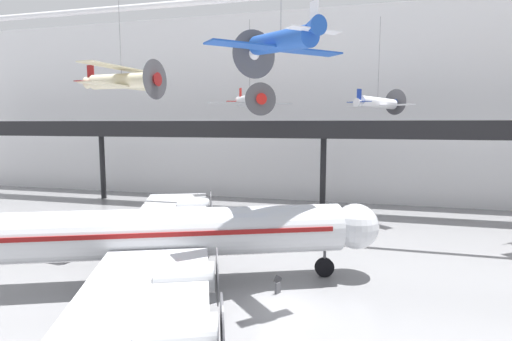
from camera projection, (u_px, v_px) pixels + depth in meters
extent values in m
plane|color=gray|center=(279.00, 305.00, 22.95)|extent=(260.00, 260.00, 0.00)
cube|color=white|center=(329.00, 107.00, 53.39)|extent=(140.00, 3.00, 25.14)
cube|color=black|center=(323.00, 134.00, 46.04)|extent=(110.00, 3.20, 0.90)
cube|color=black|center=(322.00, 126.00, 44.44)|extent=(110.00, 0.12, 1.10)
cylinder|color=black|center=(103.00, 167.00, 55.19)|extent=(0.70, 0.70, 8.72)
cylinder|color=black|center=(323.00, 174.00, 47.53)|extent=(0.70, 0.70, 8.72)
cylinder|color=silver|center=(147.00, 234.00, 25.39)|extent=(24.55, 12.48, 3.16)
sphere|color=silver|center=(356.00, 226.00, 27.17)|extent=(3.10, 3.10, 3.10)
cube|color=maroon|center=(147.00, 229.00, 25.35)|extent=(22.95, 11.87, 0.28)
cube|color=silver|center=(173.00, 211.00, 35.08)|extent=(11.54, 17.16, 0.28)
cube|color=silver|center=(136.00, 315.00, 16.08)|extent=(11.54, 17.16, 0.28)
cylinder|color=silver|center=(192.00, 220.00, 31.81)|extent=(3.29, 2.52, 1.52)
cylinder|color=#4C4C51|center=(212.00, 219.00, 32.02)|extent=(1.15, 2.69, 2.88)
cylinder|color=silver|center=(193.00, 206.00, 37.21)|extent=(3.29, 2.52, 1.52)
cylinder|color=#4C4C51|center=(211.00, 205.00, 37.42)|extent=(1.15, 2.69, 2.88)
cylinder|color=silver|center=(185.00, 278.00, 19.80)|extent=(3.29, 2.52, 1.52)
cylinder|color=#4C4C51|center=(217.00, 276.00, 20.00)|extent=(1.15, 2.69, 2.88)
cylinder|color=silver|center=(178.00, 336.00, 14.39)|extent=(3.29, 2.52, 1.52)
cylinder|color=#4C4C51|center=(222.00, 333.00, 14.60)|extent=(1.15, 2.69, 2.88)
cylinder|color=#4C4C51|center=(325.00, 259.00, 27.15)|extent=(0.20, 0.20, 1.21)
cylinder|color=black|center=(324.00, 267.00, 27.23)|extent=(1.35, 0.84, 1.30)
cylinder|color=#4C4C51|center=(157.00, 254.00, 28.17)|extent=(0.20, 0.20, 1.21)
cylinder|color=black|center=(157.00, 262.00, 28.24)|extent=(1.35, 0.84, 1.30)
cylinder|color=#4C4C51|center=(147.00, 282.00, 23.19)|extent=(0.20, 0.20, 1.21)
cylinder|color=black|center=(147.00, 292.00, 23.26)|extent=(1.35, 0.84, 1.30)
cylinder|color=silver|center=(378.00, 103.00, 42.26)|extent=(4.30, 4.63, 1.33)
cone|color=navy|center=(394.00, 102.00, 43.74)|extent=(1.30, 1.29, 0.97)
cylinder|color=#4C4C51|center=(395.00, 102.00, 43.84)|extent=(2.12, 1.90, 2.80)
cone|color=silver|center=(361.00, 103.00, 40.88)|extent=(1.64, 1.68, 0.98)
cube|color=silver|center=(379.00, 106.00, 42.47)|extent=(6.71, 6.18, 0.10)
cube|color=navy|center=(359.00, 95.00, 40.62)|extent=(0.47, 0.51, 1.29)
cube|color=navy|center=(359.00, 102.00, 40.70)|extent=(2.51, 2.34, 0.06)
cylinder|color=slate|center=(379.00, 57.00, 41.71)|extent=(0.04, 0.04, 8.26)
cylinder|color=#1E4CAD|center=(281.00, 41.00, 23.93)|extent=(5.09, 5.29, 1.72)
cone|color=white|center=(256.00, 54.00, 26.71)|extent=(1.50, 1.50, 1.12)
cylinder|color=#4C4C51|center=(254.00, 54.00, 26.90)|extent=(2.38, 2.25, 3.24)
cone|color=#1E4CAD|center=(310.00, 27.00, 21.34)|extent=(1.93, 1.96, 1.18)
cube|color=#1E4CAD|center=(278.00, 49.00, 24.29)|extent=(7.62, 7.31, 0.10)
cube|color=white|center=(314.00, 15.00, 20.96)|extent=(0.55, 0.57, 1.50)
cube|color=white|center=(314.00, 30.00, 21.05)|extent=(2.86, 2.76, 0.06)
cylinder|color=beige|center=(122.00, 81.00, 33.69)|extent=(6.12, 1.92, 1.26)
cone|color=maroon|center=(153.00, 80.00, 32.56)|extent=(1.12, 1.23, 1.12)
cylinder|color=#4C4C51|center=(155.00, 79.00, 32.48)|extent=(0.40, 3.23, 3.24)
cone|color=beige|center=(94.00, 82.00, 34.75)|extent=(1.73, 1.24, 1.06)
cube|color=beige|center=(125.00, 69.00, 33.44)|extent=(2.48, 9.21, 0.10)
cube|color=beige|center=(125.00, 87.00, 33.62)|extent=(2.48, 9.21, 0.10)
cube|color=maroon|center=(91.00, 74.00, 34.79)|extent=(0.74, 0.14, 1.50)
cube|color=maroon|center=(91.00, 83.00, 34.88)|extent=(1.09, 3.31, 0.06)
cylinder|color=slate|center=(120.00, 31.00, 33.22)|extent=(0.04, 0.04, 6.89)
cylinder|color=silver|center=(250.00, 100.00, 43.45)|extent=(4.54, 5.84, 1.47)
cone|color=red|center=(260.00, 99.00, 40.44)|extent=(1.52, 1.49, 1.15)
cylinder|color=#4C4C51|center=(261.00, 99.00, 40.23)|extent=(2.76, 1.90, 3.32)
cone|color=silver|center=(241.00, 100.00, 46.25)|extent=(1.84, 2.00, 1.14)
cube|color=silver|center=(251.00, 103.00, 43.14)|extent=(8.54, 6.48, 0.10)
cube|color=red|center=(240.00, 95.00, 46.52)|extent=(0.47, 0.65, 1.53)
cube|color=red|center=(241.00, 101.00, 46.61)|extent=(3.16, 2.49, 0.06)
cylinder|color=slate|center=(250.00, 57.00, 42.92)|extent=(0.04, 0.04, 7.82)
cube|color=#4C4C51|center=(278.00, 288.00, 24.55)|extent=(0.33, 0.43, 0.70)
cube|color=#232326|center=(278.00, 280.00, 24.49)|extent=(0.40, 0.70, 0.73)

